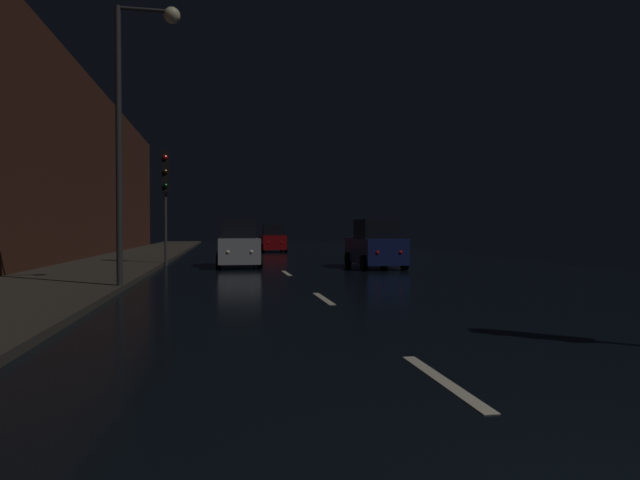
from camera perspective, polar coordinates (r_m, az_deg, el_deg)
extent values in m
cube|color=black|center=(27.15, -5.31, -2.37)|extent=(26.77, 84.00, 0.02)
cube|color=#38332B|center=(27.47, -20.42, -2.22)|extent=(4.40, 84.00, 0.15)
cube|color=#472319|center=(24.86, -27.92, 8.67)|extent=(0.80, 63.00, 9.93)
cube|color=beige|center=(6.21, 12.89, -14.33)|extent=(0.16, 2.20, 0.01)
cube|color=beige|center=(12.87, 0.36, -6.23)|extent=(0.16, 2.20, 0.01)
cube|color=beige|center=(20.25, -3.58, -3.53)|extent=(0.16, 2.20, 0.01)
cylinder|color=#38383A|center=(25.16, -16.07, 1.08)|extent=(0.12, 0.12, 3.29)
cube|color=black|center=(25.29, -16.10, 6.97)|extent=(0.34, 0.37, 1.90)
sphere|color=red|center=(25.19, -16.11, 8.44)|extent=(0.22, 0.22, 0.22)
sphere|color=black|center=(25.12, -16.10, 7.01)|extent=(0.22, 0.22, 0.22)
sphere|color=black|center=(25.06, -16.09, 5.57)|extent=(0.22, 0.22, 0.22)
cylinder|color=#2D2D30|center=(15.50, -20.59, 9.01)|extent=(0.16, 0.16, 7.60)
cylinder|color=#2D2D30|center=(16.34, -18.08, 22.22)|extent=(1.40, 0.10, 0.10)
sphere|color=beige|center=(16.23, -15.44, 22.01)|extent=(0.44, 0.44, 0.44)
cube|color=#A5A8AD|center=(23.90, -8.68, -1.06)|extent=(1.72, 4.02, 1.05)
cube|color=black|center=(24.02, -8.70, 1.17)|extent=(1.46, 2.01, 0.80)
cylinder|color=black|center=(22.55, -6.43, -2.29)|extent=(0.21, 0.61, 0.61)
cylinder|color=black|center=(22.50, -10.73, -2.31)|extent=(0.21, 0.61, 0.61)
cylinder|color=black|center=(25.36, -6.86, -1.91)|extent=(0.21, 0.61, 0.61)
cylinder|color=black|center=(25.31, -10.68, -1.93)|extent=(0.21, 0.61, 0.61)
sphere|color=white|center=(21.95, -7.30, -1.25)|extent=(0.17, 0.17, 0.17)
sphere|color=white|center=(21.92, -9.77, -1.26)|extent=(0.17, 0.17, 0.17)
sphere|color=red|center=(25.88, -7.76, -0.89)|extent=(0.17, 0.17, 0.17)
sphere|color=red|center=(25.85, -9.86, -0.90)|extent=(0.17, 0.17, 0.17)
cube|color=maroon|center=(39.46, -5.06, -0.22)|extent=(1.66, 3.86, 1.01)
cube|color=black|center=(39.31, -5.04, 1.07)|extent=(1.41, 1.93, 0.77)
cylinder|color=black|center=(40.75, -6.37, -0.77)|extent=(0.20, 0.59, 0.59)
cylinder|color=black|center=(40.89, -4.10, -0.76)|extent=(0.20, 0.59, 0.59)
cylinder|color=black|center=(38.06, -6.09, -0.90)|extent=(0.20, 0.59, 0.59)
cylinder|color=black|center=(38.21, -3.66, -0.89)|extent=(0.20, 0.59, 0.59)
sphere|color=slate|center=(41.30, -5.93, -0.16)|extent=(0.17, 0.17, 0.17)
sphere|color=slate|center=(41.38, -4.67, -0.16)|extent=(0.17, 0.17, 0.17)
sphere|color=red|center=(37.53, -5.48, -0.29)|extent=(0.17, 0.17, 0.17)
sphere|color=red|center=(37.62, -4.10, -0.29)|extent=(0.17, 0.17, 0.17)
cube|color=#141E51|center=(23.20, 5.84, -1.12)|extent=(1.73, 4.03, 1.05)
cube|color=black|center=(23.04, 5.94, 1.18)|extent=(1.47, 2.01, 0.81)
cylinder|color=black|center=(24.36, 3.00, -2.03)|extent=(0.21, 0.61, 0.61)
cylinder|color=black|center=(24.81, 6.81, -1.98)|extent=(0.21, 0.61, 0.61)
cylinder|color=black|center=(21.64, 4.72, -2.43)|extent=(0.21, 0.61, 0.61)
cylinder|color=black|center=(22.13, 8.96, -2.36)|extent=(0.21, 0.61, 0.61)
sphere|color=slate|center=(24.98, 3.53, -0.95)|extent=(0.17, 0.17, 0.17)
sphere|color=slate|center=(25.22, 5.63, -0.93)|extent=(0.17, 0.17, 0.17)
sphere|color=red|center=(21.17, 6.09, -1.34)|extent=(0.17, 0.17, 0.17)
sphere|color=red|center=(21.46, 8.52, -1.31)|extent=(0.17, 0.17, 0.17)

